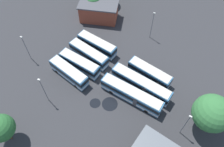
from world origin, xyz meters
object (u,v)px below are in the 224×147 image
(bus_row0_slot0, at_px, (149,73))
(tree_northeast, at_px, (212,113))
(tree_east_edge, at_px, (94,0))
(bus_row1_slot0, at_px, (97,45))
(bus_row0_slot2, at_px, (131,95))
(bus_row0_slot1, at_px, (141,84))
(bus_row1_slot1, at_px, (89,54))
(lamp_post_by_building, at_px, (26,47))
(tree_north_edge, at_px, (1,128))
(lamp_post_mid_lot, at_px, (152,25))
(bus_row1_slot3, at_px, (69,72))
(lamp_post_near_entrance, at_px, (185,124))
(bus_row1_slot2, at_px, (80,64))
(depot_building, at_px, (99,11))
(lamp_post_far_corner, at_px, (44,89))

(bus_row0_slot0, distance_m, tree_northeast, 16.54)
(tree_east_edge, bearing_deg, bus_row1_slot0, 120.77)
(bus_row0_slot2, relative_size, bus_row1_slot0, 1.31)
(bus_row0_slot1, relative_size, bus_row1_slot0, 1.31)
(bus_row1_slot1, height_order, lamp_post_by_building, lamp_post_by_building)
(bus_row0_slot1, relative_size, tree_north_edge, 1.84)
(bus_row1_slot0, distance_m, lamp_post_mid_lot, 15.62)
(bus_row1_slot3, xyz_separation_m, tree_northeast, (-31.76, -0.89, 4.50))
(bus_row1_slot0, height_order, bus_row1_slot3, same)
(lamp_post_near_entrance, height_order, tree_northeast, tree_northeast)
(bus_row1_slot2, xyz_separation_m, tree_northeast, (-30.79, 2.51, 4.50))
(bus_row1_slot0, relative_size, tree_north_edge, 1.41)
(bus_row0_slot2, distance_m, bus_row1_slot1, 15.75)
(lamp_post_near_entrance, height_order, tree_north_edge, tree_north_edge)
(bus_row0_slot2, relative_size, tree_northeast, 1.48)
(depot_building, relative_size, lamp_post_near_entrance, 1.60)
(lamp_post_far_corner, bearing_deg, depot_building, -85.23)
(bus_row1_slot1, relative_size, tree_northeast, 1.15)
(lamp_post_far_corner, xyz_separation_m, tree_northeast, (-32.78, -8.51, 1.75))
(lamp_post_far_corner, xyz_separation_m, lamp_post_mid_lot, (-14.11, -29.00, 0.07))
(bus_row0_slot1, distance_m, tree_east_edge, 30.45)
(bus_row0_slot2, bearing_deg, bus_row0_slot0, -102.84)
(lamp_post_far_corner, height_order, lamp_post_by_building, lamp_post_far_corner)
(tree_northeast, bearing_deg, bus_row1_slot3, 1.61)
(lamp_post_by_building, distance_m, tree_northeast, 44.12)
(bus_row1_slot2, xyz_separation_m, lamp_post_near_entrance, (-27.12, 5.72, 2.50))
(bus_row0_slot2, bearing_deg, tree_east_edge, -46.95)
(bus_row0_slot0, relative_size, bus_row0_slot1, 0.75)
(depot_building, relative_size, tree_northeast, 1.25)
(bus_row1_slot1, height_order, bus_row1_slot3, same)
(lamp_post_far_corner, relative_size, tree_east_edge, 1.24)
(bus_row0_slot1, bearing_deg, tree_east_edge, -41.14)
(lamp_post_far_corner, bearing_deg, lamp_post_near_entrance, -169.66)
(bus_row0_slot0, height_order, bus_row1_slot3, same)
(bus_row1_slot2, relative_size, tree_east_edge, 1.65)
(lamp_post_by_building, bearing_deg, lamp_post_near_entrance, 175.79)
(tree_east_edge, bearing_deg, lamp_post_mid_lot, 171.61)
(tree_east_edge, bearing_deg, lamp_post_near_entrance, 142.17)
(bus_row1_slot1, xyz_separation_m, bus_row1_slot2, (0.51, 3.75, -0.00))
(bus_row0_slot1, relative_size, lamp_post_far_corner, 1.78)
(tree_northeast, distance_m, tree_east_edge, 44.46)
(bus_row0_slot0, bearing_deg, lamp_post_by_building, 13.81)
(bus_row0_slot2, distance_m, lamp_post_near_entrance, 12.84)
(tree_northeast, bearing_deg, bus_row1_slot2, -4.66)
(tree_north_edge, relative_size, tree_east_edge, 1.20)
(tree_north_edge, height_order, tree_northeast, tree_northeast)
(bus_row1_slot1, xyz_separation_m, depot_building, (5.01, -15.27, 0.87))
(bus_row1_slot2, bearing_deg, lamp_post_by_building, 11.65)
(bus_row0_slot0, distance_m, bus_row1_slot1, 16.06)
(bus_row0_slot0, xyz_separation_m, lamp_post_far_corner, (18.53, 15.62, 2.76))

